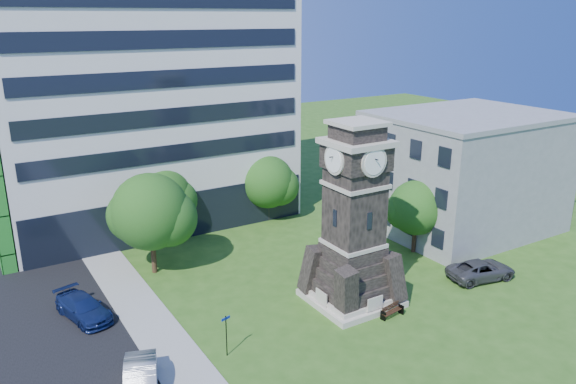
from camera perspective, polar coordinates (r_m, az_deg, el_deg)
ground at (r=35.78m, az=4.51°, el=-13.41°), size 160.00×160.00×0.00m
sidewalk at (r=35.96m, az=-13.20°, el=-13.64°), size 3.00×70.00×0.06m
street at (r=34.87m, az=-27.07°, el=-16.37°), size 14.00×80.00×0.02m
clock_tower at (r=36.55m, az=6.69°, el=-3.58°), size 5.40×5.40×12.22m
office_tall at (r=52.90m, az=-15.13°, el=12.41°), size 26.20×15.11×28.60m
office_low at (r=52.02m, az=17.45°, el=2.02°), size 15.20×12.20×10.40m
car_street_mid at (r=30.71m, az=-14.75°, el=-18.06°), size 2.98×4.94×1.54m
car_street_north at (r=38.45m, az=-20.08°, el=-10.98°), size 3.17×5.22×1.42m
car_east_lot at (r=43.46m, az=19.03°, el=-7.49°), size 5.43×3.28×1.41m
park_bench at (r=37.03m, az=10.48°, el=-11.75°), size 1.62×0.43×0.83m
street_sign at (r=32.36m, az=-6.30°, el=-13.85°), size 0.60×0.06×2.50m
tree_nw at (r=41.89m, az=-13.71°, el=-2.18°), size 6.22×5.65×7.63m
tree_nc at (r=48.50m, az=-12.61°, el=-0.54°), size 5.46×4.96×6.33m
tree_ne at (r=51.78m, az=-2.01°, el=0.89°), size 5.37×4.89×6.18m
tree_east at (r=45.79m, az=12.94°, el=-1.73°), size 4.82×4.38×5.98m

